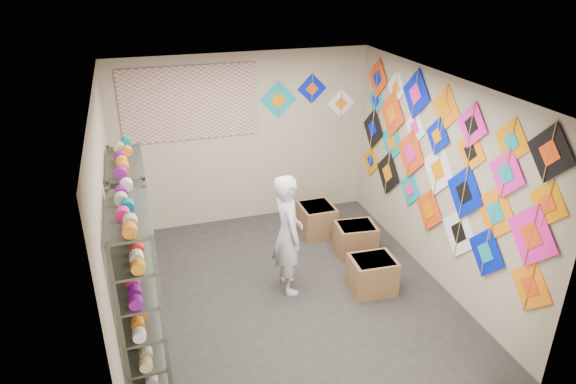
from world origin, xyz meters
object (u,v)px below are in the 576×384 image
object	(u,v)px
carton_c	(317,220)
carton_b	(355,239)
shelf_rack_front	(140,296)
shopkeeper	(288,234)
shelf_rack_back	(135,233)
carton_a	(372,275)

from	to	relation	value
carton_c	carton_b	bearing A→B (deg)	-64.72
shelf_rack_front	shopkeeper	size ratio (longest dim) A/B	1.19
carton_c	shelf_rack_back	bearing A→B (deg)	-161.63
shelf_rack_front	shopkeeper	distance (m)	2.08
carton_a	carton_b	xyz separation A→B (m)	(0.17, 0.91, -0.00)
shelf_rack_front	carton_c	size ratio (longest dim) A/B	3.43
shelf_rack_back	carton_a	xyz separation A→B (m)	(2.85, -0.69, -0.72)
shelf_rack_front	shopkeeper	xyz separation A→B (m)	(1.82, 0.98, -0.15)
shelf_rack_back	carton_b	bearing A→B (deg)	4.02
shelf_rack_front	carton_b	distance (m)	3.45
shopkeeper	carton_c	xyz separation A→B (m)	(0.85, 1.24, -0.56)
shelf_rack_back	carton_a	world-z (taller)	shelf_rack_back
shopkeeper	carton_b	world-z (taller)	shopkeeper
shelf_rack_back	shopkeeper	bearing A→B (deg)	-10.00
shelf_rack_front	carton_b	bearing A→B (deg)	26.59
shelf_rack_front	carton_c	xyz separation A→B (m)	(2.68, 2.22, -0.71)
shelf_rack_back	carton_b	world-z (taller)	shelf_rack_back
shopkeeper	carton_a	bearing A→B (deg)	-109.11
shopkeeper	carton_a	world-z (taller)	shopkeeper
shopkeeper	carton_b	distance (m)	1.43
shelf_rack_front	shelf_rack_back	bearing A→B (deg)	90.00
shopkeeper	carton_b	xyz separation A→B (m)	(1.20, 0.53, -0.57)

